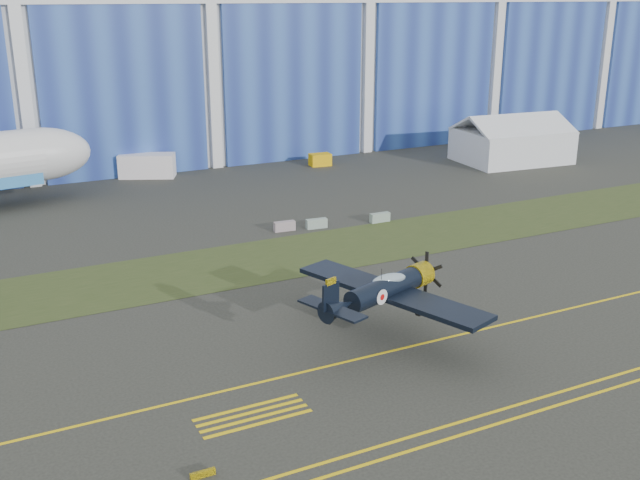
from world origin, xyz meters
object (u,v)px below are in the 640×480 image
warbird (384,289)px  shipping_container (147,166)px  tug (320,160)px  tent (512,138)px

warbird → shipping_container: size_ratio=2.59×
warbird → tug: bearing=48.8°
warbird → tug: size_ratio=6.34×
tent → tug: 25.47m
tent → tug: bearing=164.1°
shipping_container → tent: bearing=8.9°
shipping_container → tug: bearing=15.0°
tug → tent: bearing=-15.4°
tent → shipping_container: 47.00m
warbird → shipping_container: 51.38m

